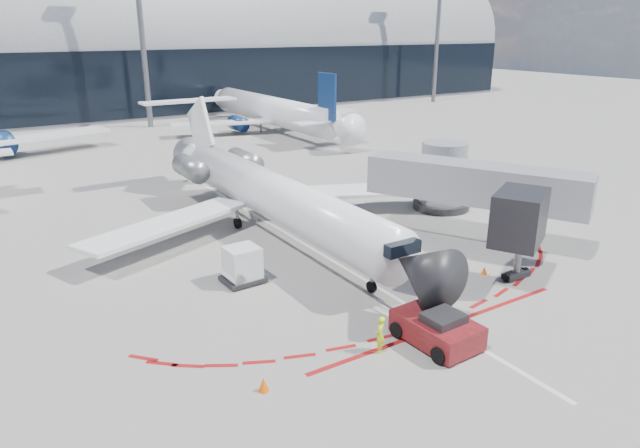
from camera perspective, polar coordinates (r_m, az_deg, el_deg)
ground at (r=34.14m, az=-1.31°, el=-2.18°), size 260.00×260.00×0.00m
apron_centerline at (r=35.76m, az=-2.97°, el=-1.19°), size 0.25×40.00×0.01m
apron_stop_bar at (r=25.89m, az=12.19°, el=-9.93°), size 14.00×0.25×0.01m
terminal_building at (r=93.77m, az=-23.17°, el=15.25°), size 150.00×24.15×24.00m
jet_bridge at (r=36.90m, az=14.31°, el=3.77°), size 10.03×15.20×4.90m
light_mast_centre at (r=78.26m, az=-17.46°, el=18.34°), size 0.70×0.70×25.00m
light_mast_east at (r=103.75m, az=11.71°, el=18.76°), size 0.70×0.70×25.00m
regional_jet at (r=36.20m, az=-5.21°, el=3.16°), size 24.22×29.86×7.48m
pushback_tug at (r=24.32m, az=11.61°, el=-10.20°), size 2.50×5.60×1.45m
ramp_worker at (r=23.25m, az=6.01°, el=-10.94°), size 0.68×0.66×1.57m
uld_container at (r=29.28m, az=-7.76°, el=-4.09°), size 2.10×1.81×1.90m
safety_cone_left at (r=21.28m, az=-5.66°, el=-15.67°), size 0.40×0.40×0.55m
safety_cone_right at (r=31.42m, az=16.09°, el=-4.48°), size 0.32×0.32×0.44m
bg_airliner_1 at (r=73.28m, az=-4.97°, el=13.15°), size 30.32×32.10×9.81m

